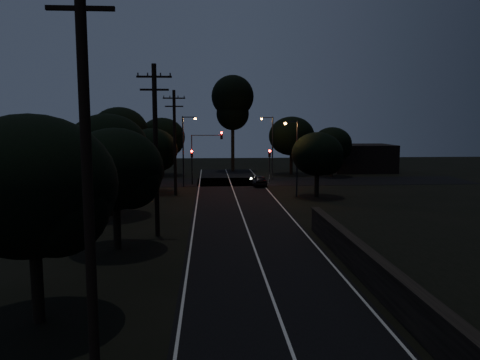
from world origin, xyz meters
TOP-DOWN VIEW (x-y plane):
  - ground at (0.00, 0.00)m, footprint 160.00×160.00m
  - road_surface at (0.00, 31.12)m, footprint 60.00×70.00m
  - retaining_wall at (7.74, 3.00)m, footprint 6.93×26.00m
  - utility_pole_near at (-6.00, -2.00)m, footprint 2.20×0.30m
  - utility_pole_mid at (-6.00, 15.00)m, footprint 2.20×0.30m
  - utility_pole_far at (-6.00, 32.00)m, footprint 2.20×0.30m
  - tree_left_a at (-8.78, 1.88)m, footprint 6.09×6.09m
  - tree_left_b at (-7.80, 11.89)m, footprint 5.56×5.56m
  - tree_left_c at (-10.27, 21.87)m, footprint 6.36×6.36m
  - tree_left_d at (-8.31, 33.89)m, footprint 5.31×5.31m
  - tree_far_nw at (-8.78, 49.87)m, footprint 6.26×6.26m
  - tree_far_w at (-13.74, 45.85)m, footprint 7.26×7.26m
  - tree_far_ne at (9.23, 49.87)m, footprint 6.41×6.41m
  - tree_far_e at (14.19, 46.89)m, footprint 5.25×5.25m
  - tree_right_a at (8.18, 29.90)m, footprint 5.03×5.03m
  - tall_pine at (1.00, 55.00)m, footprint 6.26×6.26m
  - building_left at (-20.00, 52.00)m, footprint 10.00×8.00m
  - building_right at (20.00, 53.00)m, footprint 9.00×7.00m
  - signal_left at (-4.60, 39.99)m, footprint 0.28×0.35m
  - signal_right at (4.60, 39.99)m, footprint 0.28×0.35m
  - signal_mast at (-2.91, 39.99)m, footprint 3.70×0.35m
  - streetlight_a at (-5.31, 38.00)m, footprint 1.66×0.26m
  - streetlight_b at (5.31, 44.00)m, footprint 1.66×0.26m
  - streetlight_c at (5.83, 30.00)m, footprint 1.46×0.26m
  - car at (3.14, 38.22)m, footprint 1.81×3.88m

SIDE VIEW (x-z plane):
  - ground at x=0.00m, z-range 0.00..0.00m
  - road_surface at x=0.00m, z-range 0.00..0.03m
  - retaining_wall at x=7.74m, z-range -0.18..1.42m
  - car at x=3.14m, z-range 0.00..1.29m
  - building_right at x=20.00m, z-range 0.00..4.00m
  - building_left at x=-20.00m, z-range 0.00..4.40m
  - signal_left at x=-4.60m, z-range 0.79..4.89m
  - signal_right at x=4.60m, z-range 0.79..4.89m
  - tree_right_a at x=8.18m, z-range 0.95..7.34m
  - tree_far_e at x=14.19m, z-range 0.98..7.64m
  - signal_mast at x=-2.91m, z-range 1.21..7.46m
  - streetlight_c at x=5.83m, z-range 0.60..8.10m
  - tree_left_d at x=-8.31m, z-range 0.99..7.73m
  - tree_left_b at x=-7.80m, z-range 1.05..8.12m
  - streetlight_a at x=-5.31m, z-range 0.64..8.64m
  - streetlight_b at x=5.31m, z-range 0.64..8.64m
  - tree_left_a at x=-8.78m, z-range 1.13..8.84m
  - tree_far_nw at x=-8.78m, z-range 1.17..9.10m
  - tree_left_c at x=-10.27m, z-range 1.18..9.22m
  - tree_far_ne at x=9.23m, z-range 1.19..9.30m
  - utility_pole_far at x=-6.00m, z-range 0.23..10.73m
  - utility_pole_mid at x=-6.00m, z-range 0.24..11.24m
  - tree_far_w at x=-13.74m, z-range 1.39..10.64m
  - utility_pole_near at x=-6.00m, z-range 0.25..12.25m
  - tall_pine at x=1.00m, z-range 3.14..17.37m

